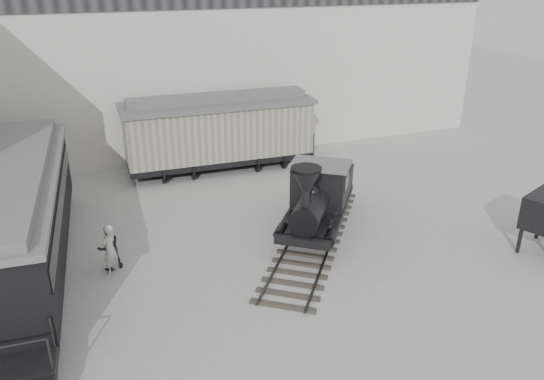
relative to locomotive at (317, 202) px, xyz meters
name	(u,v)px	position (x,y,z in m)	size (l,w,h in m)	color
ground	(325,280)	(-1.31, -3.43, -1.30)	(90.00, 90.00, 0.00)	#9E9E9B
north_wall	(207,54)	(-1.31, 11.56, 4.25)	(34.00, 2.51, 11.00)	silver
locomotive	(317,202)	(0.00, 0.00, 0.00)	(7.70, 9.28, 3.52)	#3D372D
boxcar	(219,130)	(-1.64, 8.47, 0.82)	(9.94, 3.34, 4.04)	black
passenger_coach	(20,219)	(-10.84, 0.96, 0.70)	(3.67, 13.68, 3.62)	black
visitor_a	(110,249)	(-8.10, -0.28, -0.38)	(0.67, 0.44, 1.85)	beige
visitor_b	(109,248)	(-8.10, 0.01, -0.46)	(0.82, 0.64, 1.68)	#272727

